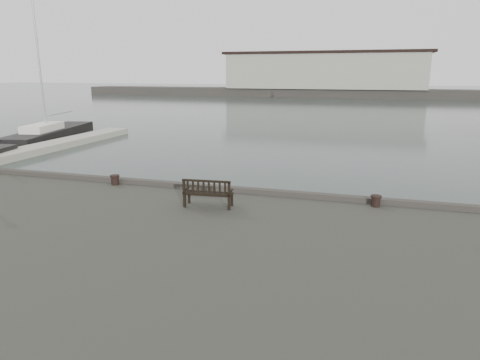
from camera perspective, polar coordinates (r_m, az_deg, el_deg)
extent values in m
plane|color=black|center=(15.53, 4.10, -7.36)|extent=(400.00, 400.00, 0.00)
cube|color=#98988D|center=(33.83, -26.71, 3.37)|extent=(2.00, 24.00, 0.50)
cube|color=#383530|center=(106.27, 15.33, 11.10)|extent=(140.00, 8.00, 2.00)
cube|color=#98988D|center=(106.70, 11.08, 14.03)|extent=(46.00, 9.00, 8.00)
cube|color=black|center=(106.80, 11.20, 16.33)|extent=(48.00, 9.50, 0.60)
cube|color=black|center=(13.48, -4.24, -1.82)|extent=(1.58, 0.67, 0.04)
cube|color=black|center=(13.20, -4.52, -1.12)|extent=(1.54, 0.20, 0.46)
cube|color=black|center=(13.54, -4.22, -2.68)|extent=(1.48, 0.58, 0.42)
cylinder|color=black|center=(16.80, -16.33, 0.01)|extent=(0.40, 0.40, 0.37)
cylinder|color=black|center=(14.18, 17.65, -2.69)|extent=(0.43, 0.43, 0.36)
cube|color=black|center=(42.01, -23.91, 5.28)|extent=(5.53, 12.80, 1.40)
cube|color=silver|center=(41.88, -24.04, 6.62)|extent=(2.76, 4.68, 0.60)
cylinder|color=#B2B5B7|center=(41.71, -25.05, 16.31)|extent=(0.16, 0.16, 14.79)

